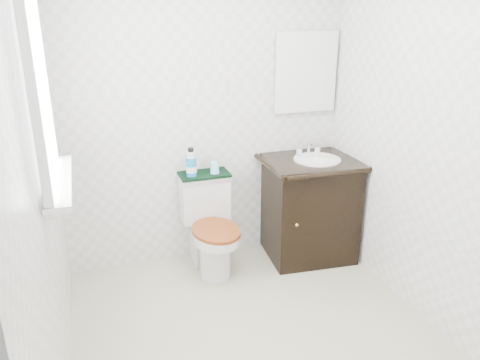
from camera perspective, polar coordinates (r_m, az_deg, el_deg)
floor at (r=3.03m, az=2.51°, el=-19.03°), size 2.40×2.40×0.00m
wall_back at (r=3.57m, az=-4.27°, el=8.50°), size 2.40×0.00×2.40m
wall_front at (r=1.50m, az=20.36°, el=-9.40°), size 2.40×0.00×2.40m
wall_left at (r=2.31m, az=-23.38°, el=0.51°), size 0.00×2.40×2.40m
wall_right at (r=3.03m, az=22.71°, el=4.96°), size 0.00×2.40×2.40m
window at (r=2.47m, az=-23.46°, el=10.11°), size 0.02×0.70×0.90m
mirror at (r=3.79m, az=8.03°, el=12.86°), size 0.50×0.02×0.60m
toilet at (r=3.63m, az=-3.75°, el=-5.99°), size 0.39×0.62×0.72m
vanity at (r=3.80m, az=8.48°, el=-3.10°), size 0.74×0.65×0.92m
trash_bin at (r=3.57m, az=-2.94°, el=-9.83°), size 0.20×0.17×0.26m
towel at (r=3.58m, az=-4.40°, el=0.70°), size 0.38×0.22×0.02m
mouthwash_bottle at (r=3.49m, az=-5.96°, el=2.06°), size 0.08×0.08×0.22m
cup at (r=3.56m, az=-3.10°, el=1.54°), size 0.07×0.07×0.09m
soap_bar at (r=3.71m, az=7.27°, el=2.91°), size 0.06×0.04×0.02m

